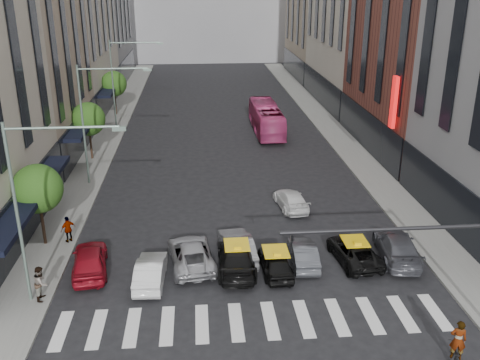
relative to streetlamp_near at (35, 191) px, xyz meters
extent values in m
plane|color=black|center=(10.04, -4.00, -5.90)|extent=(160.00, 160.00, 0.00)
cube|color=slate|center=(-1.46, 26.00, -5.83)|extent=(3.00, 96.00, 0.15)
cube|color=slate|center=(21.54, 26.00, -5.83)|extent=(3.00, 96.00, 0.15)
cube|color=tan|center=(-6.96, 24.00, 6.10)|extent=(8.00, 16.00, 24.00)
cube|color=brown|center=(27.04, 23.00, 7.10)|extent=(8.00, 18.00, 26.00)
cylinder|color=black|center=(-1.76, 6.00, -4.18)|extent=(0.18, 0.18, 3.15)
sphere|color=#1F4614|center=(-1.76, 6.00, -2.24)|extent=(2.88, 2.88, 2.88)
cylinder|color=black|center=(-1.76, 22.00, -4.18)|extent=(0.18, 0.18, 3.15)
sphere|color=#1F4614|center=(-1.76, 22.00, -2.24)|extent=(2.88, 2.88, 2.88)
cylinder|color=black|center=(-1.76, 38.00, -4.18)|extent=(0.18, 0.18, 3.15)
sphere|color=#1F4614|center=(-1.76, 38.00, -2.24)|extent=(2.88, 2.88, 2.88)
cylinder|color=gray|center=(-0.96, 0.00, -1.25)|extent=(0.16, 0.16, 9.00)
cylinder|color=gray|center=(1.54, 0.00, 2.95)|extent=(5.00, 0.12, 0.12)
cube|color=gray|center=(4.04, 0.00, 2.85)|extent=(0.60, 0.25, 0.18)
cylinder|color=gray|center=(-0.96, 16.00, -1.25)|extent=(0.16, 0.16, 9.00)
cylinder|color=gray|center=(1.54, 16.00, 2.95)|extent=(5.00, 0.12, 0.12)
cube|color=gray|center=(4.04, 16.00, 2.85)|extent=(0.60, 0.25, 0.18)
cylinder|color=gray|center=(-0.96, 32.00, -1.25)|extent=(0.16, 0.16, 9.00)
cylinder|color=gray|center=(1.54, 32.00, 2.95)|extent=(5.00, 0.12, 0.12)
cube|color=gray|center=(4.04, 32.00, 2.85)|extent=(0.60, 0.25, 0.18)
cylinder|color=black|center=(15.54, -5.00, -0.10)|extent=(10.00, 0.16, 0.16)
imported|color=black|center=(11.04, -5.00, -0.60)|extent=(0.13, 0.16, 0.80)
cube|color=red|center=(22.64, 16.00, 0.10)|extent=(0.30, 0.70, 4.00)
imported|color=maroon|center=(1.49, 2.63, -5.14)|extent=(2.41, 4.69, 1.53)
imported|color=silver|center=(4.84, 1.33, -5.23)|extent=(1.61, 4.15, 1.35)
imported|color=#9D9DA2|center=(6.95, 2.98, -5.21)|extent=(2.96, 5.25, 1.38)
imported|color=black|center=(9.44, 2.30, -5.16)|extent=(2.31, 5.19, 1.48)
imported|color=black|center=(11.49, 1.74, -5.26)|extent=(1.74, 3.88, 1.30)
imported|color=#404348|center=(13.18, 2.59, -5.27)|extent=(1.47, 3.89, 1.27)
imported|color=black|center=(16.08, 2.62, -5.28)|extent=(2.58, 4.70, 1.25)
imported|color=#484950|center=(18.60, 2.74, -5.17)|extent=(2.72, 5.30, 1.47)
imported|color=gray|center=(9.55, 3.53, -5.16)|extent=(2.10, 4.68, 1.49)
imported|color=white|center=(13.82, 10.23, -5.28)|extent=(2.20, 4.43, 1.24)
imported|color=#BB3770|center=(14.57, 29.43, -4.44)|extent=(2.55, 10.53, 2.93)
imported|color=black|center=(17.90, -6.06, -5.49)|extent=(0.99, 1.68, 0.83)
imported|color=gray|center=(17.90, -6.06, -4.16)|extent=(0.76, 0.61, 1.82)
imported|color=gray|center=(-0.36, 0.00, -4.86)|extent=(0.68, 0.87, 1.79)
imported|color=gray|center=(-0.36, 6.10, -4.94)|extent=(0.99, 0.93, 1.64)
camera|label=1|loc=(7.49, -23.34, 9.21)|focal=40.00mm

